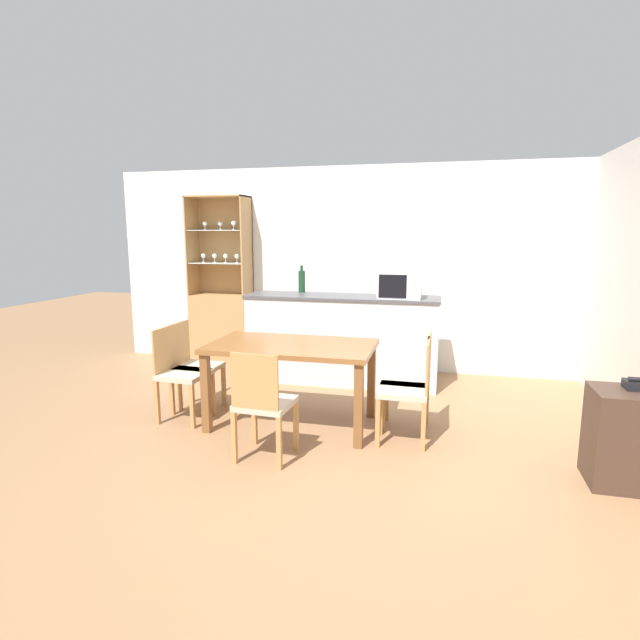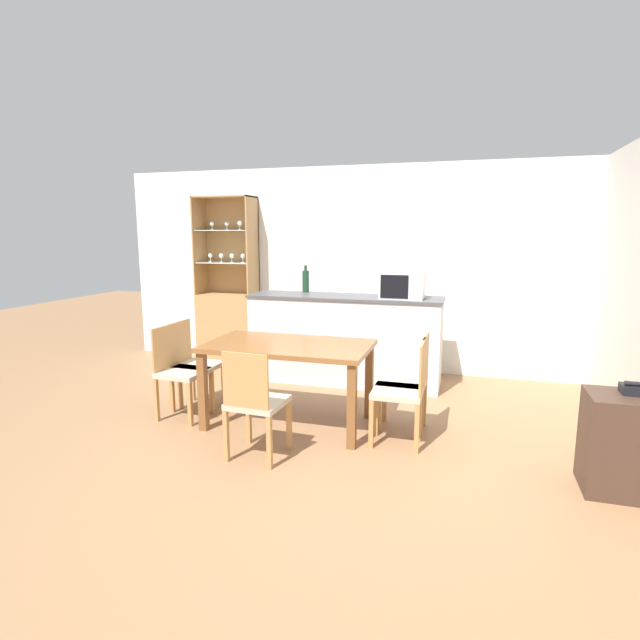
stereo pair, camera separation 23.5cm
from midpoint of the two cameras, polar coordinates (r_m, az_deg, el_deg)
ground_plane at (r=4.15m, az=-2.30°, el=-14.70°), size 18.00×18.00×0.00m
wall_back at (r=6.36m, az=4.30°, el=5.81°), size 6.80×0.06×2.55m
kitchen_counter at (r=5.81m, az=1.34°, el=-2.18°), size 2.22×0.58×1.02m
display_cabinet at (r=6.82m, az=-12.11°, el=0.46°), size 0.79×0.38×2.19m
dining_table at (r=4.49m, az=-4.74°, el=-3.98°), size 1.46×0.84×0.75m
dining_chair_side_right_near at (r=4.22m, az=8.48°, el=-7.91°), size 0.41×0.41×0.87m
dining_chair_side_left_near at (r=4.87m, az=-17.01°, el=-5.80°), size 0.43×0.43×0.87m
dining_chair_side_right_far at (r=4.46m, az=8.79°, el=-6.94°), size 0.42×0.42×0.87m
dining_chair_side_left_far at (r=5.08m, az=-15.56°, el=-5.09°), size 0.42×0.42×0.87m
dining_chair_head_near at (r=3.89m, az=-8.25°, el=-9.45°), size 0.43×0.43×0.87m
microwave at (r=5.57m, az=7.95°, el=4.02°), size 0.47×0.39×0.29m
wine_bottle at (r=6.05m, az=-3.21°, el=4.48°), size 0.08×0.08×0.33m
side_cabinet at (r=4.06m, az=30.82°, el=-11.59°), size 0.57×0.41×0.67m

